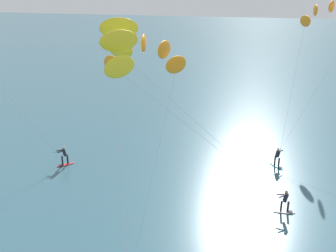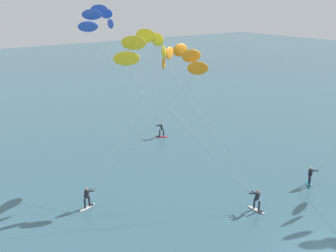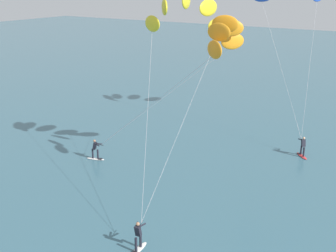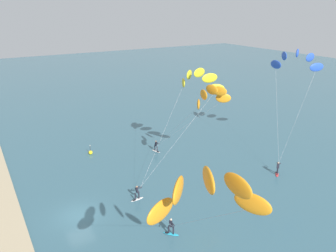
# 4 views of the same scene
# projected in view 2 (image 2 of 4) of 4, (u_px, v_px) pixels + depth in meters

# --- Properties ---
(kitesurfer_nearshore) EXTENTS (11.93, 5.39, 11.47)m
(kitesurfer_nearshore) POSITION_uv_depth(u_px,v_px,m) (177.00, 63.00, 32.64)
(kitesurfer_nearshore) COLOR white
(kitesurfer_nearshore) RESTS_ON ground
(kitesurfer_mid_water) EXTENTS (6.51, 12.39, 12.78)m
(kitesurfer_mid_water) POSITION_uv_depth(u_px,v_px,m) (149.00, 51.00, 30.98)
(kitesurfer_mid_water) COLOR white
(kitesurfer_mid_water) RESTS_ON ground
(kitesurfer_downwind) EXTENTS (7.82, 9.18, 14.45)m
(kitesurfer_downwind) POSITION_uv_depth(u_px,v_px,m) (102.00, 22.00, 42.35)
(kitesurfer_downwind) COLOR red
(kitesurfer_downwind) RESTS_ON ground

